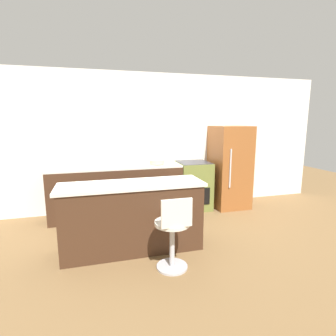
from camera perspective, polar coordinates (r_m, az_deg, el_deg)
The scene contains 9 objects.
ground_plane at distance 4.72m, azimuth -6.23°, elevation -11.06°, with size 14.00×14.00×0.00m, color brown.
wall_back at distance 5.07m, azimuth -7.75°, elevation 5.52°, with size 8.00×0.06×2.60m.
back_counter at distance 4.85m, azimuth -11.02°, elevation -4.90°, with size 2.31×0.62×0.93m.
kitchen_island at distance 3.56m, azimuth -7.73°, elevation -10.45°, with size 1.88×0.58×0.92m.
oven_range at distance 5.16m, azimuth 5.49°, elevation -3.79°, with size 0.61×0.63×0.93m.
refrigerator at distance 5.36m, azimuth 13.21°, elevation 0.26°, with size 0.67×0.74×1.61m.
stool_chair at distance 3.09m, azimuth 1.08°, elevation -14.29°, with size 0.41×0.41×0.90m.
kettle at distance 4.69m, azimuth -16.52°, elevation 1.28°, with size 0.19×0.19×0.22m.
mixing_bowl at distance 4.82m, azimuth -2.43°, elevation 1.33°, with size 0.28×0.28×0.08m.
Camera 1 is at (-0.68, -4.34, 1.72)m, focal length 28.00 mm.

